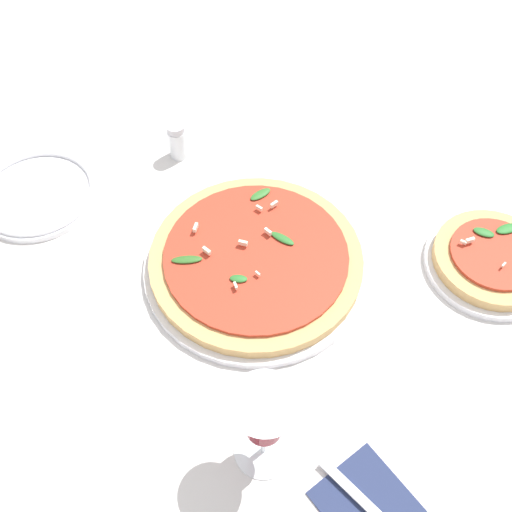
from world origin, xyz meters
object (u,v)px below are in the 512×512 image
object	(u,v)px
pizza_personal_side	(492,260)
side_plate_white	(37,194)
shaker_pepper	(177,141)
wine_glass	(264,419)
pizza_arugula_main	(256,261)

from	to	relation	value
pizza_personal_side	side_plate_white	xyz separation A→B (m)	(-0.36, -0.63, -0.01)
side_plate_white	shaker_pepper	world-z (taller)	shaker_pepper
wine_glass	pizza_personal_side	bearing A→B (deg)	110.64
pizza_personal_side	shaker_pepper	xyz separation A→B (m)	(-0.38, -0.39, 0.02)
pizza_personal_side	side_plate_white	distance (m)	0.72
pizza_arugula_main	shaker_pepper	xyz separation A→B (m)	(-0.27, -0.05, 0.02)
wine_glass	shaker_pepper	bearing A→B (deg)	177.00
pizza_personal_side	shaker_pepper	bearing A→B (deg)	-134.70
side_plate_white	shaker_pepper	size ratio (longest dim) A/B	2.90
pizza_personal_side	wine_glass	bearing A→B (deg)	-69.36
shaker_pepper	wine_glass	bearing A→B (deg)	-3.00
wine_glass	shaker_pepper	world-z (taller)	wine_glass
pizza_personal_side	shaker_pepper	size ratio (longest dim) A/B	2.92
pizza_arugula_main	pizza_personal_side	world-z (taller)	same
pizza_personal_side	wine_glass	xyz separation A→B (m)	(0.16, -0.41, 0.09)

